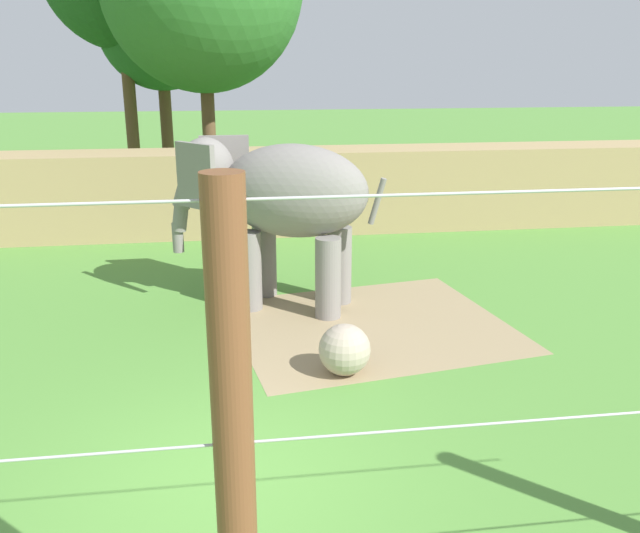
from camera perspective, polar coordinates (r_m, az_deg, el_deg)
The scene contains 7 objects.
ground_plane at distance 8.19m, azimuth -8.34°, elevation -17.71°, with size 120.00×120.00×0.00m, color #518938.
dirt_patch at distance 12.34m, azimuth 4.35°, elevation -5.00°, with size 4.87×4.21×0.01m, color #937F5B.
embankment_wall at distance 18.88m, azimuth -8.52°, elevation 6.31°, with size 36.00×1.80×2.29m, color tan.
elephant at distance 12.81m, azimuth -3.68°, elevation 5.90°, with size 4.09×2.80×3.25m.
enrichment_ball at distance 10.33m, azimuth 2.12°, elevation -7.12°, with size 0.81×0.81×0.81m, color tan.
cable_fence at distance 4.60m, azimuth -8.73°, elevation -17.80°, with size 12.72×0.27×4.07m.
tree_left_of_centre at distance 25.77m, azimuth -13.55°, elevation 19.56°, with size 4.46×4.46×8.27m.
Camera 1 is at (0.19, -6.72, 4.67)m, focal length 37.37 mm.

